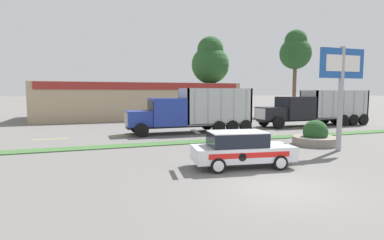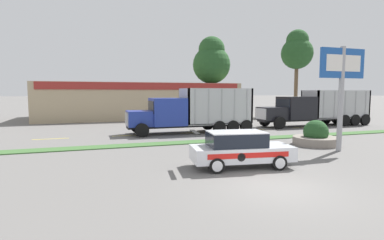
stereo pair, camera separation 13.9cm
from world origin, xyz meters
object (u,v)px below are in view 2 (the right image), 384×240
(dump_truck_mid, at_px, (182,114))
(stone_planter, at_px, (316,137))
(store_sign_post, at_px, (342,76))
(dump_truck_lead, at_px, (307,110))
(rally_car, at_px, (240,149))

(dump_truck_mid, bearing_deg, stone_planter, -51.61)
(store_sign_post, bearing_deg, dump_truck_mid, 121.74)
(dump_truck_lead, bearing_deg, stone_planter, -126.94)
(rally_car, relative_size, store_sign_post, 0.79)
(dump_truck_mid, xyz_separation_m, stone_planter, (6.31, -7.96, -1.04))
(rally_car, distance_m, stone_planter, 7.94)
(dump_truck_lead, bearing_deg, store_sign_post, -122.07)
(dump_truck_lead, distance_m, dump_truck_mid, 13.03)
(dump_truck_lead, height_order, store_sign_post, store_sign_post)
(dump_truck_lead, xyz_separation_m, rally_car, (-13.81, -12.39, -0.74))
(dump_truck_lead, bearing_deg, dump_truck_mid, -175.88)
(rally_car, relative_size, stone_planter, 1.67)
(store_sign_post, distance_m, stone_planter, 4.15)
(rally_car, bearing_deg, store_sign_post, 12.03)
(dump_truck_lead, bearing_deg, rally_car, -138.10)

